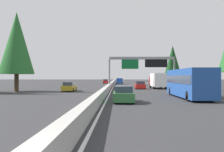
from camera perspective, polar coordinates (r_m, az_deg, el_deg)
ground_plane at (r=63.59m, az=0.12°, el=-2.24°), size 320.00×320.00×0.00m
median_barrier at (r=83.58m, az=0.21°, el=-1.44°), size 180.00×0.56×0.90m
shoulder_stripe_right at (r=74.27m, az=9.22°, el=-1.94°), size 160.00×0.16×0.01m
shoulder_stripe_median at (r=73.58m, az=0.48°, el=-1.96°), size 160.00×0.16×0.01m
sign_gantry_overhead at (r=49.45m, az=6.77°, el=2.79°), size 0.50×12.68×6.09m
sedan_far_right at (r=23.27m, az=2.56°, el=-4.13°), size 4.40×1.80×1.47m
bus_near_center at (r=29.23m, az=16.51°, el=-1.29°), size 11.50×2.55×3.10m
sedan_far_left at (r=49.23m, az=6.20°, el=-2.04°), size 4.40×1.80×1.47m
pickup_distant_a at (r=80.38m, az=1.67°, el=-1.16°), size 5.60×2.00×1.86m
box_truck_mid_center at (r=51.33m, az=10.05°, el=-0.93°), size 8.50×2.40×2.95m
oncoming_near at (r=87.82m, az=-1.35°, el=-1.23°), size 4.40×1.80×1.47m
oncoming_far at (r=41.78m, az=-9.40°, el=-2.38°), size 4.40×1.80×1.47m
conifer_right_mid at (r=73.83m, az=12.84°, el=2.05°), size 3.74×3.74×8.49m
conifer_right_far at (r=89.51m, az=13.23°, el=3.36°), size 5.65×5.65×12.84m
conifer_right_distant at (r=100.71m, az=12.85°, el=2.55°), size 5.13×5.13×11.65m
conifer_left_near at (r=43.18m, az=-20.29°, el=6.80°), size 5.45×5.45×12.38m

